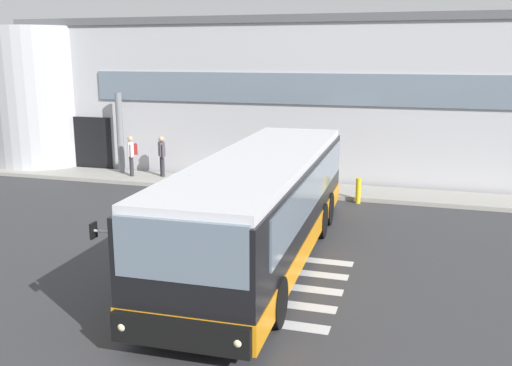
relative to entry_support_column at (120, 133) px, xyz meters
name	(u,v)px	position (x,y,z in m)	size (l,w,h in m)	color
ground_plane	(227,224)	(6.70, -5.40, -1.86)	(80.00, 90.00, 0.02)	#353538
bay_paint_stripes	(248,282)	(8.70, -9.60, -1.84)	(4.40, 3.96, 0.01)	silver
terminal_building	(291,92)	(6.00, 6.26, 1.45)	(25.58, 13.80, 6.61)	#B7B7BC
boarding_curb	(268,187)	(6.70, -0.60, -1.77)	(27.78, 2.00, 0.15)	#9E9B93
entry_support_column	(120,133)	(0.00, 0.00, 0.00)	(0.28, 0.28, 3.39)	slate
bus_main_foreground	(262,209)	(8.60, -8.05, -0.51)	(3.02, 10.89, 2.70)	black
passenger_near_column	(132,153)	(0.83, -0.58, -0.73)	(0.50, 0.52, 1.68)	#2D2D33
passenger_by_doorway	(162,154)	(2.07, -0.30, -0.77)	(0.41, 0.49, 1.68)	#2D2D33
safety_bollard_yellow	(358,191)	(10.32, -1.80, -1.40)	(0.18, 0.18, 0.90)	yellow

